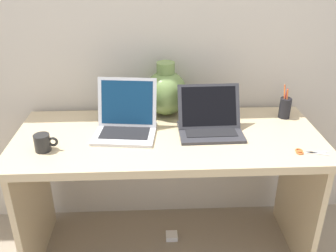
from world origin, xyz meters
name	(u,v)px	position (x,y,z in m)	size (l,w,h in m)	color
ground_plane	(168,247)	(0.00, 0.00, 0.00)	(6.00, 6.00, 0.00)	gray
back_wall	(165,30)	(0.00, 0.37, 1.20)	(4.40, 0.04, 2.40)	beige
desk	(168,162)	(0.00, 0.00, 0.59)	(1.54, 0.65, 0.75)	#D1B78C
laptop_left	(126,119)	(-0.21, 0.06, 0.82)	(0.33, 0.30, 0.26)	silver
laptop_right	(210,120)	(0.21, 0.04, 0.81)	(0.32, 0.26, 0.22)	#333338
green_vase	(166,92)	(0.00, 0.27, 0.88)	(0.24, 0.24, 0.30)	#75934C
coffee_mug	(43,143)	(-0.58, -0.13, 0.79)	(0.11, 0.07, 0.08)	black
pen_cup	(285,108)	(0.65, 0.18, 0.81)	(0.06, 0.06, 0.19)	black
scissors	(306,152)	(0.63, -0.21, 0.75)	(0.15, 0.07, 0.01)	#B7B7BC
power_brick	(172,236)	(0.03, 0.07, 0.01)	(0.07, 0.07, 0.03)	white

